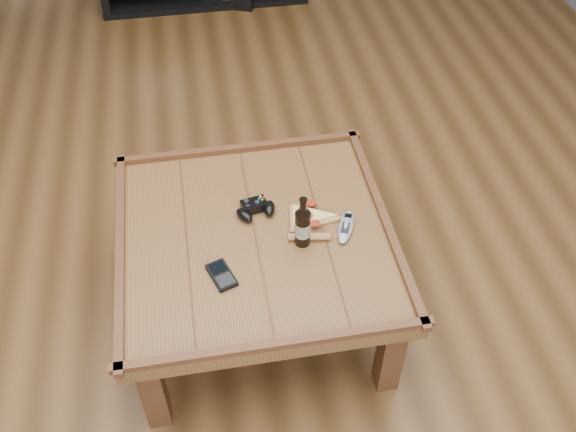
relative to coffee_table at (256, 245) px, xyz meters
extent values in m
plane|color=#462C14|center=(0.00, 0.00, -0.39)|extent=(6.00, 6.00, 0.00)
cube|color=#583419|center=(0.00, 0.00, 0.03)|extent=(1.00, 1.00, 0.06)
cube|color=#4A2313|center=(-0.42, -0.42, -0.20)|extent=(0.08, 0.08, 0.39)
cube|color=#4A2313|center=(0.42, -0.42, -0.20)|extent=(0.08, 0.08, 0.39)
cube|color=#4A2313|center=(-0.42, 0.42, -0.20)|extent=(0.08, 0.08, 0.39)
cube|color=#4A2313|center=(0.42, 0.42, -0.20)|extent=(0.08, 0.08, 0.39)
cube|color=#4A2313|center=(0.00, 0.48, 0.07)|extent=(1.03, 0.03, 0.03)
cube|color=#4A2313|center=(0.00, -0.48, 0.07)|extent=(1.03, 0.03, 0.03)
cube|color=#4A2313|center=(0.48, 0.00, 0.07)|extent=(0.03, 1.03, 0.03)
cube|color=#4A2313|center=(-0.48, 0.00, 0.07)|extent=(0.03, 1.03, 0.03)
cylinder|color=black|center=(0.16, -0.07, 0.13)|extent=(0.06, 0.06, 0.15)
cone|color=black|center=(0.16, -0.07, 0.22)|extent=(0.05, 0.05, 0.03)
cylinder|color=black|center=(0.16, -0.07, 0.25)|extent=(0.02, 0.02, 0.05)
cylinder|color=black|center=(0.16, -0.07, 0.28)|extent=(0.03, 0.03, 0.01)
cylinder|color=tan|center=(0.16, -0.07, 0.13)|extent=(0.06, 0.06, 0.06)
cube|color=black|center=(0.01, 0.13, 0.08)|extent=(0.11, 0.08, 0.03)
ellipsoid|color=black|center=(-0.03, 0.09, 0.08)|extent=(0.08, 0.09, 0.04)
ellipsoid|color=black|center=(0.07, 0.11, 0.08)|extent=(0.06, 0.09, 0.04)
cylinder|color=black|center=(-0.01, 0.14, 0.10)|extent=(0.02, 0.02, 0.01)
cylinder|color=black|center=(0.03, 0.12, 0.10)|extent=(0.02, 0.02, 0.01)
cylinder|color=yellow|center=(0.04, 0.15, 0.10)|extent=(0.01, 0.01, 0.01)
cylinder|color=red|center=(0.05, 0.15, 0.10)|extent=(0.01, 0.01, 0.01)
cylinder|color=#0C33CC|center=(0.04, 0.14, 0.10)|extent=(0.01, 0.01, 0.01)
cylinder|color=#0C9919|center=(0.05, 0.14, 0.10)|extent=(0.01, 0.01, 0.01)
cylinder|color=tan|center=(0.19, -0.06, 0.07)|extent=(0.15, 0.05, 0.03)
cylinder|color=#AC3016|center=(0.17, 0.00, 0.08)|extent=(0.04, 0.04, 0.00)
cylinder|color=#AC3016|center=(0.22, 0.00, 0.08)|extent=(0.04, 0.04, 0.00)
cylinder|color=#AC3016|center=(0.21, 0.04, 0.08)|extent=(0.04, 0.04, 0.00)
cylinder|color=#AC3016|center=(0.20, 0.09, 0.08)|extent=(0.04, 0.04, 0.00)
cylinder|color=#AC3016|center=(0.23, 0.11, 0.08)|extent=(0.04, 0.04, 0.00)
cube|color=black|center=(-0.14, -0.17, 0.07)|extent=(0.11, 0.14, 0.02)
cube|color=black|center=(-0.15, -0.15, 0.08)|extent=(0.07, 0.07, 0.00)
cube|color=black|center=(-0.13, -0.20, 0.08)|extent=(0.07, 0.07, 0.00)
ellipsoid|color=#8F959C|center=(0.33, -0.03, 0.07)|extent=(0.12, 0.18, 0.02)
cube|color=black|center=(0.35, 0.02, 0.08)|extent=(0.03, 0.03, 0.00)
cube|color=black|center=(0.33, -0.04, 0.08)|extent=(0.05, 0.06, 0.00)
camera|label=1|loc=(-0.15, -1.58, 1.79)|focal=40.00mm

